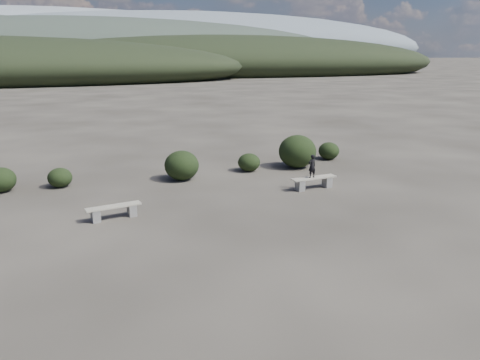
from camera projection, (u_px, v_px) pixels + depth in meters
name	position (u px, v px, depth m)	size (l,w,h in m)	color
ground	(267.00, 250.00, 13.01)	(1200.00, 1200.00, 0.00)	#2B2721
bench_left	(114.00, 211.00, 15.44)	(1.84, 0.72, 0.45)	slate
bench_right	(314.00, 182.00, 18.87)	(1.97, 0.60, 0.48)	slate
seated_person	(312.00, 166.00, 18.66)	(0.34, 0.23, 0.94)	black
shrub_a	(60.00, 178.00, 19.10)	(0.97, 0.97, 0.80)	black
shrub_b	(182.00, 165.00, 20.16)	(1.49, 1.49, 1.28)	black
shrub_c	(249.00, 162.00, 21.72)	(1.04, 1.04, 0.83)	black
shrub_d	(297.00, 151.00, 22.34)	(1.79, 1.79, 1.57)	black
shrub_e	(329.00, 151.00, 24.16)	(1.07, 1.07, 0.89)	black
shrub_f	(1.00, 180.00, 18.42)	(1.16, 1.16, 0.98)	black
mountain_ridges	(72.00, 46.00, 318.20)	(500.00, 400.00, 56.00)	black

